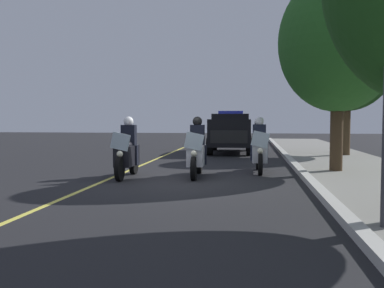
# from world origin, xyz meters

# --- Properties ---
(ground_plane) EXTENTS (80.00, 80.00, 0.00)m
(ground_plane) POSITION_xyz_m (0.00, 0.00, 0.00)
(ground_plane) COLOR black
(curb_strip) EXTENTS (48.00, 0.24, 0.15)m
(curb_strip) POSITION_xyz_m (0.00, 3.24, 0.07)
(curb_strip) COLOR #B7B5AD
(curb_strip) RESTS_ON ground
(lane_stripe_center) EXTENTS (48.00, 0.12, 0.01)m
(lane_stripe_center) POSITION_xyz_m (0.00, -2.11, 0.00)
(lane_stripe_center) COLOR #E0D14C
(lane_stripe_center) RESTS_ON ground
(police_motorcycle_lead_left) EXTENTS (2.14, 0.57, 1.72)m
(police_motorcycle_lead_left) POSITION_xyz_m (-0.75, -1.71, 0.70)
(police_motorcycle_lead_left) COLOR black
(police_motorcycle_lead_left) RESTS_ON ground
(police_motorcycle_lead_right) EXTENTS (2.14, 0.57, 1.72)m
(police_motorcycle_lead_right) POSITION_xyz_m (-1.16, 0.22, 0.70)
(police_motorcycle_lead_right) COLOR black
(police_motorcycle_lead_right) RESTS_ON ground
(police_motorcycle_trailing) EXTENTS (2.14, 0.57, 1.72)m
(police_motorcycle_trailing) POSITION_xyz_m (-2.43, 2.01, 0.70)
(police_motorcycle_trailing) COLOR black
(police_motorcycle_trailing) RESTS_ON ground
(police_suv) EXTENTS (4.94, 2.15, 2.05)m
(police_suv) POSITION_xyz_m (-10.19, 0.76, 1.07)
(police_suv) COLOR black
(police_suv) RESTS_ON ground
(cyclist_background) EXTENTS (1.76, 0.32, 1.69)m
(cyclist_background) POSITION_xyz_m (-16.10, 2.15, 0.84)
(cyclist_background) COLOR black
(cyclist_background) RESTS_ON ground
(tree_mid_block) EXTENTS (3.51, 3.51, 5.90)m
(tree_mid_block) POSITION_xyz_m (-2.36, 4.29, 3.92)
(tree_mid_block) COLOR #42301E
(tree_mid_block) RESTS_ON sidewalk_strip
(tree_far_back) EXTENTS (3.71, 3.71, 5.52)m
(tree_far_back) POSITION_xyz_m (-8.35, 5.81, 3.79)
(tree_far_back) COLOR #4C3823
(tree_far_back) RESTS_ON sidewalk_strip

